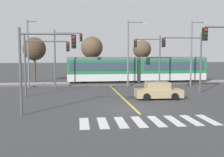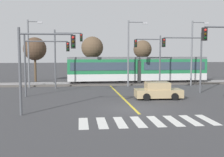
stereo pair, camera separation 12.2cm
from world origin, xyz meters
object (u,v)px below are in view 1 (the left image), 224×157
(street_lamp_centre, at_px, (130,49))
(bare_tree_west, at_px, (92,48))
(sedan_crossing, at_px, (158,91))
(traffic_light_near_left, at_px, (40,57))
(traffic_light_mid_left, at_px, (41,56))
(light_rail_tram, at_px, (137,69))
(street_lamp_east, at_px, (193,49))
(bare_tree_east, at_px, (142,50))
(street_lamp_west, at_px, (29,50))
(traffic_light_mid_right, at_px, (188,53))
(traffic_light_far_left, at_px, (64,50))
(bare_tree_far_west, at_px, (34,49))
(traffic_light_far_right, at_px, (151,54))

(street_lamp_centre, bearing_deg, bare_tree_west, 119.97)
(sedan_crossing, bearing_deg, traffic_light_near_left, -151.04)
(traffic_light_near_left, relative_size, traffic_light_mid_left, 1.00)
(light_rail_tram, distance_m, street_lamp_centre, 4.07)
(street_lamp_east, xyz_separation_m, bare_tree_east, (-4.54, 8.46, -0.01))
(street_lamp_west, distance_m, bare_tree_east, 17.64)
(traffic_light_mid_left, bearing_deg, street_lamp_west, 106.81)
(traffic_light_mid_right, xyz_separation_m, street_lamp_centre, (-4.71, 6.59, 0.56))
(traffic_light_far_left, bearing_deg, street_lamp_east, 4.37)
(sedan_crossing, xyz_separation_m, bare_tree_west, (-4.96, 17.08, 4.20))
(street_lamp_west, height_order, bare_tree_east, street_lamp_west)
(light_rail_tram, xyz_separation_m, bare_tree_west, (-5.75, 4.63, 2.85))
(traffic_light_far_left, distance_m, street_lamp_east, 16.15)
(bare_tree_east, bearing_deg, traffic_light_mid_right, -85.50)
(traffic_light_far_left, height_order, traffic_light_mid_right, traffic_light_far_left)
(light_rail_tram, distance_m, traffic_light_near_left, 20.78)
(traffic_light_mid_left, bearing_deg, sedan_crossing, -14.50)
(bare_tree_west, xyz_separation_m, bare_tree_east, (7.79, 0.99, -0.25))
(traffic_light_mid_right, xyz_separation_m, street_lamp_west, (-16.76, 6.69, 0.44))
(traffic_light_mid_right, height_order, bare_tree_far_west, bare_tree_far_west)
(traffic_light_far_right, xyz_separation_m, street_lamp_west, (-14.37, 1.49, 0.47))
(bare_tree_far_west, distance_m, bare_tree_east, 16.06)
(traffic_light_mid_left, xyz_separation_m, street_lamp_west, (-2.13, 7.06, 0.71))
(street_lamp_east, bearing_deg, sedan_crossing, -127.49)
(traffic_light_far_right, bearing_deg, traffic_light_near_left, -129.59)
(street_lamp_east, bearing_deg, street_lamp_west, 179.43)
(sedan_crossing, xyz_separation_m, traffic_light_mid_left, (-10.62, 2.75, 3.12))
(traffic_light_mid_left, relative_size, traffic_light_far_right, 0.94)
(traffic_light_near_left, xyz_separation_m, bare_tree_far_west, (-3.49, 22.49, 0.84))
(traffic_light_far_right, bearing_deg, traffic_light_mid_right, -65.28)
(traffic_light_near_left, height_order, traffic_light_mid_right, traffic_light_mid_right)
(light_rail_tram, bearing_deg, street_lamp_centre, -118.63)
(light_rail_tram, xyz_separation_m, street_lamp_centre, (-1.50, -2.74, 2.60))
(bare_tree_east, bearing_deg, bare_tree_west, -172.78)
(bare_tree_far_west, bearing_deg, sedan_crossing, -52.34)
(traffic_light_near_left, xyz_separation_m, bare_tree_east, (12.55, 23.45, 0.79))
(street_lamp_west, relative_size, bare_tree_far_west, 1.26)
(sedan_crossing, bearing_deg, traffic_light_far_right, 79.04)
(sedan_crossing, relative_size, street_lamp_east, 0.52)
(bare_tree_far_west, bearing_deg, street_lamp_west, -86.46)
(street_lamp_centre, bearing_deg, street_lamp_east, -0.70)
(traffic_light_far_left, relative_size, traffic_light_mid_right, 1.09)
(traffic_light_far_left, xyz_separation_m, bare_tree_far_west, (-4.48, 8.73, 0.26))
(traffic_light_far_right, bearing_deg, sedan_crossing, -100.96)
(traffic_light_near_left, distance_m, bare_tree_east, 26.61)
(street_lamp_west, bearing_deg, traffic_light_near_left, -78.70)
(traffic_light_mid_left, distance_m, bare_tree_east, 20.41)
(street_lamp_centre, distance_m, bare_tree_west, 8.52)
(light_rail_tram, distance_m, traffic_light_far_right, 4.66)
(bare_tree_far_west, bearing_deg, street_lamp_centre, -30.64)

